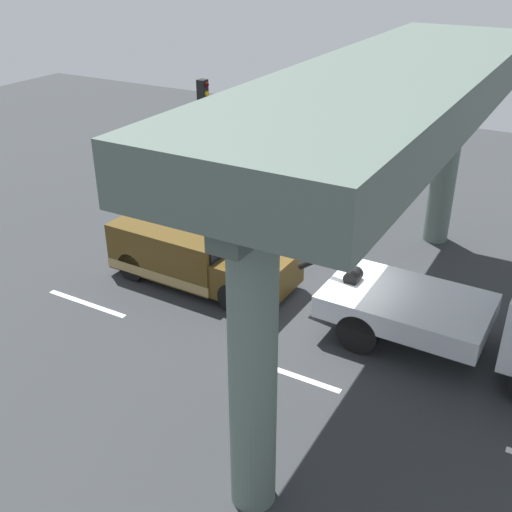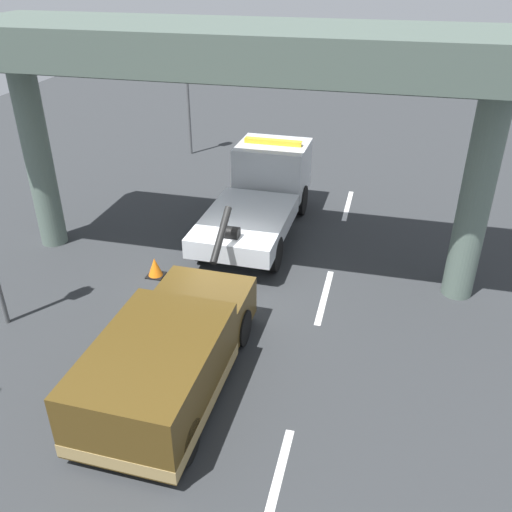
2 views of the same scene
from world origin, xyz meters
The scene contains 9 objects.
ground_plane centered at (0.00, 0.00, -0.05)m, with size 60.00×40.00×0.10m, color #2D3033.
lane_stripe_west centered at (-6.00, -2.60, 0.00)m, with size 2.60×0.16×0.01m, color silver.
lane_stripe_mid centered at (0.00, -2.60, 0.00)m, with size 2.60×0.16×0.01m, color silver.
tow_truck_white centered at (3.76, -0.01, 1.20)m, with size 7.27×2.52×2.46m.
towed_van_green centered at (-4.21, 0.00, 0.78)m, with size 5.23×2.29×1.58m.
overpass_structure centered at (1.04, 0.00, 5.54)m, with size 3.60×13.88×6.42m.
traffic_light_near centered at (-6.98, 4.73, 3.27)m, with size 0.39×0.32×4.49m.
traffic_light_far centered at (-2.98, 4.73, 3.18)m, with size 0.39×0.32×4.36m.
traffic_cone_orange centered at (-0.10, 2.09, 0.26)m, with size 0.46×0.46×0.55m.
Camera 1 is at (4.83, -12.56, 8.70)m, focal length 43.19 mm.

